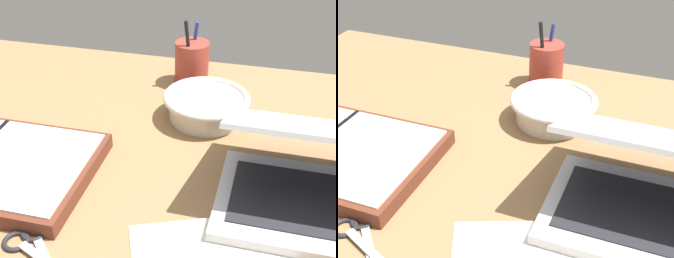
{
  "view_description": "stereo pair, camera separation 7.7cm",
  "coord_description": "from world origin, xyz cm",
  "views": [
    {
      "loc": [
        11.49,
        -56.61,
        50.84
      ],
      "look_at": [
        -4.5,
        6.6,
        9.0
      ],
      "focal_mm": 50.0,
      "sensor_mm": 36.0,
      "label": 1
    },
    {
      "loc": [
        18.87,
        -54.27,
        50.84
      ],
      "look_at": [
        -4.5,
        6.6,
        9.0
      ],
      "focal_mm": 50.0,
      "sensor_mm": 36.0,
      "label": 2
    }
  ],
  "objects": [
    {
      "name": "pen_cup",
      "position": [
        -6.92,
        37.91,
        6.87
      ],
      "size": [
        7.6,
        7.6,
        15.09
      ],
      "color": "#9E382D",
      "rests_on": "desk_top"
    },
    {
      "name": "desk_top",
      "position": [
        0.0,
        0.0,
        1.0
      ],
      "size": [
        140.0,
        100.0,
        2.0
      ],
      "primitive_type": "cube",
      "color": "#936D47",
      "rests_on": "ground"
    },
    {
      "name": "scissors",
      "position": [
        -18.28,
        -16.63,
        2.34
      ],
      "size": [
        13.35,
        11.28,
        0.8
      ],
      "rotation": [
        0.0,
        0.0,
        -0.62
      ],
      "color": "#B7B7BC",
      "rests_on": "desk_top"
    },
    {
      "name": "bowl",
      "position": [
        -0.84,
        23.07,
        4.96
      ],
      "size": [
        17.19,
        17.19,
        5.27
      ],
      "color": "silver",
      "rests_on": "desk_top"
    }
  ]
}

